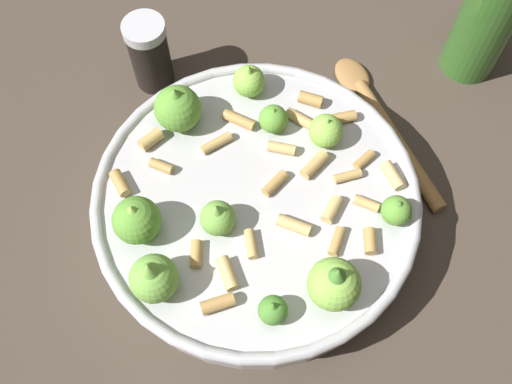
% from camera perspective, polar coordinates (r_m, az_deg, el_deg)
% --- Properties ---
extents(ground_plane, '(2.40, 2.40, 0.00)m').
position_cam_1_polar(ground_plane, '(0.61, -0.00, -2.58)').
color(ground_plane, '#42382D').
extents(cooking_pan, '(0.32, 0.32, 0.11)m').
position_cam_1_polar(cooking_pan, '(0.58, -0.19, -1.25)').
color(cooking_pan, '#B7B7BC').
rests_on(cooking_pan, ground).
extents(pepper_shaker, '(0.05, 0.05, 0.09)m').
position_cam_1_polar(pepper_shaker, '(0.68, -10.20, 12.97)').
color(pepper_shaker, black).
rests_on(pepper_shaker, ground).
extents(olive_oil_bottle, '(0.06, 0.06, 0.23)m').
position_cam_1_polar(olive_oil_bottle, '(0.69, 21.95, 16.31)').
color(olive_oil_bottle, '#336023').
rests_on(olive_oil_bottle, ground).
extents(wooden_spoon, '(0.20, 0.13, 0.02)m').
position_cam_1_polar(wooden_spoon, '(0.68, 11.99, 6.83)').
color(wooden_spoon, '#9E703D').
rests_on(wooden_spoon, ground).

